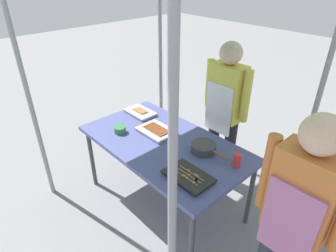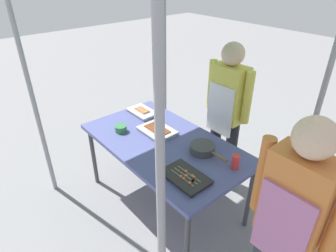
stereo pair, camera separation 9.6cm
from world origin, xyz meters
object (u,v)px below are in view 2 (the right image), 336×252
(cooking_wok, at_px, (203,148))
(vendor_woman, at_px, (227,107))
(drink_cup_near_edge, at_px, (236,162))
(stall_table, at_px, (164,146))
(tray_pork_links, at_px, (142,112))
(tray_grilled_sausages, at_px, (157,130))
(customer_nearby, at_px, (290,219))
(condiment_bowl, at_px, (121,129))
(tray_meat_skewers, at_px, (185,177))

(cooking_wok, distance_m, vendor_woman, 0.60)
(cooking_wok, xyz_separation_m, drink_cup_near_edge, (0.32, 0.04, 0.02))
(stall_table, xyz_separation_m, vendor_woman, (0.14, 0.70, 0.24))
(stall_table, height_order, tray_pork_links, tray_pork_links)
(vendor_woman, bearing_deg, tray_pork_links, 34.76)
(tray_grilled_sausages, bearing_deg, customer_nearby, -7.93)
(drink_cup_near_edge, bearing_deg, condiment_bowl, -159.94)
(tray_pork_links, height_order, condiment_bowl, condiment_bowl)
(tray_pork_links, distance_m, cooking_wok, 0.95)
(drink_cup_near_edge, xyz_separation_m, customer_nearby, (0.64, -0.34, 0.13))
(tray_pork_links, xyz_separation_m, vendor_woman, (0.74, 0.52, 0.17))
(drink_cup_near_edge, bearing_deg, cooking_wok, -173.12)
(tray_meat_skewers, bearing_deg, vendor_woman, 112.01)
(cooking_wok, height_order, condiment_bowl, cooking_wok)
(tray_meat_skewers, bearing_deg, cooking_wok, 114.31)
(tray_meat_skewers, height_order, condiment_bowl, condiment_bowl)
(stall_table, distance_m, tray_pork_links, 0.63)
(tray_pork_links, distance_m, condiment_bowl, 0.43)
(tray_pork_links, bearing_deg, tray_grilled_sausages, -16.62)
(condiment_bowl, height_order, customer_nearby, customer_nearby)
(tray_pork_links, relative_size, drink_cup_near_edge, 2.87)
(tray_grilled_sausages, bearing_deg, stall_table, -18.41)
(cooking_wok, height_order, drink_cup_near_edge, drink_cup_near_edge)
(tray_meat_skewers, distance_m, vendor_woman, 0.99)
(stall_table, distance_m, customer_nearby, 1.34)
(drink_cup_near_edge, xyz_separation_m, vendor_woman, (-0.53, 0.51, 0.13))
(stall_table, xyz_separation_m, tray_meat_skewers, (0.51, -0.21, 0.07))
(tray_pork_links, height_order, drink_cup_near_edge, drink_cup_near_edge)
(tray_pork_links, distance_m, vendor_woman, 0.92)
(cooking_wok, xyz_separation_m, condiment_bowl, (-0.76, -0.36, -0.01))
(condiment_bowl, height_order, drink_cup_near_edge, drink_cup_near_edge)
(stall_table, relative_size, vendor_woman, 1.01)
(drink_cup_near_edge, distance_m, customer_nearby, 0.74)
(cooking_wok, bearing_deg, drink_cup_near_edge, 6.88)
(tray_grilled_sausages, height_order, condiment_bowl, condiment_bowl)
(tray_meat_skewers, relative_size, cooking_wok, 0.98)
(stall_table, relative_size, tray_meat_skewers, 4.28)
(tray_pork_links, bearing_deg, stall_table, -17.15)
(tray_grilled_sausages, relative_size, drink_cup_near_edge, 3.03)
(tray_pork_links, bearing_deg, vendor_woman, 34.76)
(condiment_bowl, distance_m, vendor_woman, 1.07)
(drink_cup_near_edge, relative_size, vendor_woman, 0.08)
(tray_grilled_sausages, xyz_separation_m, cooking_wok, (0.52, 0.10, 0.02))
(drink_cup_near_edge, bearing_deg, tray_pork_links, -179.57)
(customer_nearby, bearing_deg, cooking_wok, 162.48)
(tray_pork_links, bearing_deg, condiment_bowl, -65.07)
(vendor_woman, distance_m, customer_nearby, 1.44)
(drink_cup_near_edge, bearing_deg, customer_nearby, -28.20)
(stall_table, bearing_deg, customer_nearby, -6.48)
(stall_table, distance_m, tray_grilled_sausages, 0.20)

